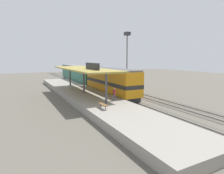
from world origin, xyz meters
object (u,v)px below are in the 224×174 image
locomotive (110,81)px  light_mast (127,48)px  person_waiting (114,94)px  passenger_carriage_single (78,74)px  platform_bench (103,105)px

locomotive → light_mast: (7.80, 7.41, 5.99)m
light_mast → person_waiting: (-10.98, -14.69, -6.54)m
passenger_carriage_single → person_waiting: (-3.18, -25.28, -0.46)m
passenger_carriage_single → locomotive: bearing=-90.0°
platform_bench → passenger_carriage_single: 28.63m
platform_bench → light_mast: (13.80, 17.38, 7.05)m
light_mast → platform_bench: bearing=-128.4°
passenger_carriage_single → person_waiting: passenger_carriage_single is taller
locomotive → person_waiting: locomotive is taller
passenger_carriage_single → light_mast: bearing=-53.6°
locomotive → light_mast: light_mast is taller
locomotive → light_mast: 12.31m
light_mast → person_waiting: light_mast is taller
locomotive → light_mast: bearing=43.5°
passenger_carriage_single → light_mast: (7.80, -10.59, 6.08)m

